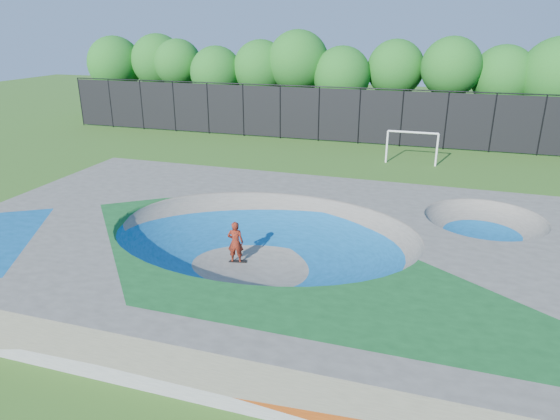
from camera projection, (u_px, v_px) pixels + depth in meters
The scene contains 7 objects.
ground at pixel (264, 267), 17.98m from camera, with size 120.00×120.00×0.00m, color #2E5D19.
skate_deck at pixel (263, 248), 17.72m from camera, with size 22.00×14.00×1.50m, color gray.
skater at pixel (235, 242), 18.08m from camera, with size 0.58×0.38×1.60m, color red.
skateboard at pixel (236, 262), 18.35m from camera, with size 0.78×0.22×0.05m, color black.
soccer_goal at pixel (412, 142), 30.79m from camera, with size 3.14×0.12×2.08m.
fence at pixel (359, 115), 36.02m from camera, with size 48.09×0.09×4.04m.
treeline at pixel (368, 70), 39.60m from camera, with size 52.78×6.82×7.91m.
Camera 1 is at (5.42, -15.21, 8.19)m, focal length 32.00 mm.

